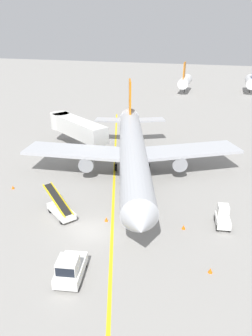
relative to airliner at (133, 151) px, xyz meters
The scene contains 14 objects.
ground_plane 13.82m from the airliner, 90.98° to the right, with size 300.00×300.00×0.00m, color gray.
taxi_line_yellow 9.06m from the airliner, 88.87° to the right, with size 0.30×80.00×0.01m, color yellow.
airliner is the anchor object (origin of this frame).
jet_bridge 13.67m from the airliner, 147.56° to the left, with size 12.04×9.20×4.85m.
pushback_tug 19.92m from the airliner, 88.33° to the right, with size 2.52×3.88×2.20m.
baggage_tug_near_wing 14.72m from the airliner, 37.26° to the right, with size 1.66×2.57×2.10m.
belt_loader_forward_hold 12.75m from the airliner, 110.58° to the right, with size 4.75×4.01×2.59m.
ground_crew_marshaller 6.00m from the airliner, 85.45° to the right, with size 0.36×0.24×1.70m.
safety_cone_nose_left 19.57m from the airliner, 55.76° to the right, with size 0.36×0.36×0.44m, color orange.
safety_cone_nose_right 15.27m from the airliner, 148.07° to the right, with size 0.36×0.36×0.44m, color orange.
safety_cone_wingtip_left 11.77m from the airliner, 87.73° to the right, with size 0.36×0.36×0.44m, color orange.
safety_cone_wingtip_right 13.59m from the airliner, 52.57° to the right, with size 0.36×0.36×0.44m, color orange.
distant_aircraft_far_left 59.88m from the airliner, 90.96° to the left, with size 3.00×10.10×8.80m.
distant_aircraft_mid_left 67.15m from the airliner, 75.16° to the left, with size 3.00×10.10×8.80m.
Camera 1 is at (10.55, -24.00, 17.97)m, focal length 34.90 mm.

